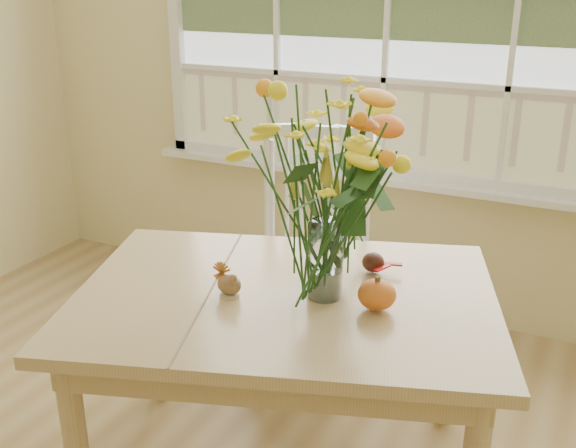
% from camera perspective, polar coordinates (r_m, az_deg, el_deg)
% --- Properties ---
extents(wall_back, '(4.00, 0.02, 2.70)m').
position_cam_1_polar(wall_back, '(3.19, 8.55, 15.63)').
color(wall_back, beige).
rests_on(wall_back, floor).
extents(dining_table, '(1.51, 1.28, 0.69)m').
position_cam_1_polar(dining_table, '(2.13, -0.24, -8.02)').
color(dining_table, tan).
rests_on(dining_table, floor).
extents(windsor_chair, '(0.56, 0.55, 1.01)m').
position_cam_1_polar(windsor_chair, '(2.80, 2.03, -1.55)').
color(windsor_chair, white).
rests_on(windsor_chair, floor).
extents(flower_vase, '(0.50, 0.50, 0.60)m').
position_cam_1_polar(flower_vase, '(1.94, 3.31, 3.43)').
color(flower_vase, white).
rests_on(flower_vase, dining_table).
extents(pumpkin, '(0.11, 0.11, 0.09)m').
position_cam_1_polar(pumpkin, '(1.99, 7.53, -6.06)').
color(pumpkin, '#CB4A17').
rests_on(pumpkin, dining_table).
extents(turkey_figurine, '(0.08, 0.06, 0.10)m').
position_cam_1_polar(turkey_figurine, '(2.06, -5.00, -5.14)').
color(turkey_figurine, '#CCB78C').
rests_on(turkey_figurine, dining_table).
extents(dark_gourd, '(0.13, 0.12, 0.07)m').
position_cam_1_polar(dark_gourd, '(2.23, 7.22, -3.31)').
color(dark_gourd, '#38160F').
rests_on(dark_gourd, dining_table).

